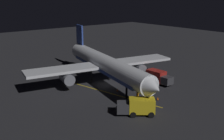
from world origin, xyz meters
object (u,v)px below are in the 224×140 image
Objects in this scene: catering_truck at (158,77)px; baggage_truck at (138,107)px; traffic_cone_near_right at (118,90)px; ground_crew_worker at (138,96)px; airliner at (104,64)px; traffic_cone_near_left at (158,98)px.

baggage_truck is at bearing 30.99° from catering_truck.
traffic_cone_near_right is (9.26, -1.64, -1.07)m from catering_truck.
baggage_truck is 10.20× the size of traffic_cone_near_right.
ground_crew_worker is 5.63m from traffic_cone_near_right.
traffic_cone_near_right is (-4.12, -9.67, -1.04)m from baggage_truck.
ground_crew_worker is (9.51, 3.95, -0.43)m from catering_truck.
ground_crew_worker is 3.16× the size of traffic_cone_near_right.
baggage_truck is at bearing 71.83° from airliner.
baggage_truck reaches higher than traffic_cone_near_right.
baggage_truck is at bearing 17.55° from traffic_cone_near_left.
traffic_cone_near_right is (2.66, -7.53, 0.00)m from traffic_cone_near_left.
airliner is 15.62m from baggage_truck.
airliner is 11.16m from catering_truck.
traffic_cone_near_left is at bearing 99.07° from airliner.
airliner is at bearing -37.41° from catering_truck.
traffic_cone_near_right is (0.68, 4.93, -3.85)m from airliner.
catering_truck is at bearing -138.23° from traffic_cone_near_left.
catering_truck is 10.31m from ground_crew_worker.
traffic_cone_near_left is at bearing 41.77° from catering_truck.
baggage_truck is 10.56m from traffic_cone_near_right.
traffic_cone_near_left is 1.00× the size of traffic_cone_near_right.
traffic_cone_near_left is 7.99m from traffic_cone_near_right.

